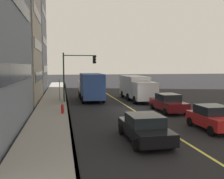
{
  "coord_description": "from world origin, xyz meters",
  "views": [
    {
      "loc": [
        -23.15,
        6.56,
        4.16
      ],
      "look_at": [
        -1.4,
        2.26,
        2.09
      ],
      "focal_mm": 40.51,
      "sensor_mm": 36.0,
      "label": 1
    }
  ],
  "objects_px": {
    "car_maroon": "(168,103)",
    "truck_white": "(136,87)",
    "traffic_light_mast": "(76,69)",
    "car_black": "(144,128)",
    "street_sign_post": "(59,88)",
    "fire_hydrant": "(62,110)",
    "car_red": "(213,118)",
    "truck_blue": "(91,86)"
  },
  "relations": [
    {
      "from": "traffic_light_mast",
      "to": "fire_hydrant",
      "type": "bearing_deg",
      "value": 167.44
    },
    {
      "from": "car_maroon",
      "to": "car_red",
      "type": "xyz_separation_m",
      "value": [
        -6.67,
        -0.19,
        -0.01
      ]
    },
    {
      "from": "car_black",
      "to": "car_maroon",
      "type": "xyz_separation_m",
      "value": [
        8.18,
        -4.98,
        0.06
      ]
    },
    {
      "from": "car_black",
      "to": "traffic_light_mast",
      "type": "bearing_deg",
      "value": 10.18
    },
    {
      "from": "truck_white",
      "to": "street_sign_post",
      "type": "distance_m",
      "value": 9.19
    },
    {
      "from": "traffic_light_mast",
      "to": "truck_blue",
      "type": "bearing_deg",
      "value": -56.8
    },
    {
      "from": "car_maroon",
      "to": "fire_hydrant",
      "type": "xyz_separation_m",
      "value": [
        0.23,
        9.43,
        -0.35
      ]
    },
    {
      "from": "car_red",
      "to": "truck_white",
      "type": "relative_size",
      "value": 0.45
    },
    {
      "from": "car_red",
      "to": "traffic_light_mast",
      "type": "relative_size",
      "value": 0.68
    },
    {
      "from": "truck_blue",
      "to": "street_sign_post",
      "type": "xyz_separation_m",
      "value": [
        -0.1,
        3.7,
        -0.14
      ]
    },
    {
      "from": "car_black",
      "to": "truck_blue",
      "type": "bearing_deg",
      "value": 3.59
    },
    {
      "from": "fire_hydrant",
      "to": "car_maroon",
      "type": "bearing_deg",
      "value": -91.42
    },
    {
      "from": "truck_blue",
      "to": "fire_hydrant",
      "type": "xyz_separation_m",
      "value": [
        -8.47,
        3.4,
        -1.25
      ]
    },
    {
      "from": "car_black",
      "to": "truck_blue",
      "type": "distance_m",
      "value": 16.94
    },
    {
      "from": "truck_white",
      "to": "traffic_light_mast",
      "type": "height_order",
      "value": "traffic_light_mast"
    },
    {
      "from": "car_maroon",
      "to": "truck_blue",
      "type": "bearing_deg",
      "value": 34.74
    },
    {
      "from": "street_sign_post",
      "to": "truck_white",
      "type": "bearing_deg",
      "value": -92.62
    },
    {
      "from": "car_maroon",
      "to": "truck_blue",
      "type": "relative_size",
      "value": 0.61
    },
    {
      "from": "fire_hydrant",
      "to": "car_black",
      "type": "bearing_deg",
      "value": -152.11
    },
    {
      "from": "street_sign_post",
      "to": "traffic_light_mast",
      "type": "bearing_deg",
      "value": -118.55
    },
    {
      "from": "car_red",
      "to": "truck_white",
      "type": "distance_m",
      "value": 14.89
    },
    {
      "from": "car_black",
      "to": "truck_white",
      "type": "height_order",
      "value": "truck_white"
    },
    {
      "from": "car_black",
      "to": "fire_hydrant",
      "type": "bearing_deg",
      "value": 27.89
    },
    {
      "from": "truck_white",
      "to": "traffic_light_mast",
      "type": "distance_m",
      "value": 7.62
    },
    {
      "from": "truck_blue",
      "to": "truck_white",
      "type": "relative_size",
      "value": 0.92
    },
    {
      "from": "truck_blue",
      "to": "traffic_light_mast",
      "type": "distance_m",
      "value": 3.01
    },
    {
      "from": "truck_white",
      "to": "fire_hydrant",
      "type": "height_order",
      "value": "truck_white"
    },
    {
      "from": "car_black",
      "to": "car_red",
      "type": "xyz_separation_m",
      "value": [
        1.51,
        -5.17,
        0.04
      ]
    },
    {
      "from": "street_sign_post",
      "to": "truck_blue",
      "type": "bearing_deg",
      "value": -88.42
    },
    {
      "from": "truck_blue",
      "to": "street_sign_post",
      "type": "height_order",
      "value": "truck_blue"
    },
    {
      "from": "truck_white",
      "to": "truck_blue",
      "type": "bearing_deg",
      "value": 84.56
    },
    {
      "from": "street_sign_post",
      "to": "fire_hydrant",
      "type": "xyz_separation_m",
      "value": [
        -8.37,
        -0.31,
        -1.1
      ]
    },
    {
      "from": "car_maroon",
      "to": "car_red",
      "type": "bearing_deg",
      "value": -178.34
    },
    {
      "from": "car_black",
      "to": "fire_hydrant",
      "type": "distance_m",
      "value": 9.53
    },
    {
      "from": "truck_white",
      "to": "street_sign_post",
      "type": "height_order",
      "value": "truck_white"
    },
    {
      "from": "traffic_light_mast",
      "to": "fire_hydrant",
      "type": "relative_size",
      "value": 6.0
    },
    {
      "from": "car_maroon",
      "to": "truck_white",
      "type": "bearing_deg",
      "value": 3.93
    },
    {
      "from": "car_black",
      "to": "street_sign_post",
      "type": "xyz_separation_m",
      "value": [
        16.78,
        4.76,
        0.81
      ]
    },
    {
      "from": "car_maroon",
      "to": "fire_hydrant",
      "type": "distance_m",
      "value": 9.44
    },
    {
      "from": "truck_blue",
      "to": "street_sign_post",
      "type": "distance_m",
      "value": 3.71
    },
    {
      "from": "truck_white",
      "to": "fire_hydrant",
      "type": "xyz_separation_m",
      "value": [
        -7.95,
        8.87,
        -1.12
      ]
    },
    {
      "from": "street_sign_post",
      "to": "fire_hydrant",
      "type": "relative_size",
      "value": 2.82
    }
  ]
}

